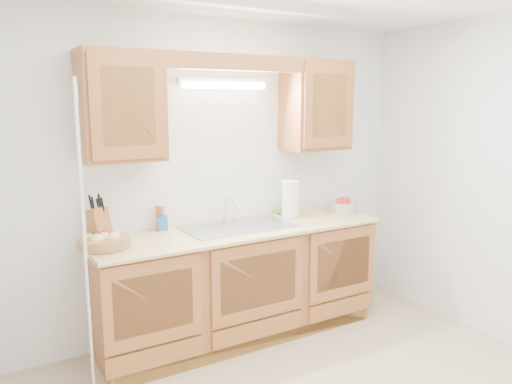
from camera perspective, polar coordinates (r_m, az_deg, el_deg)
room at (r=2.83m, az=9.59°, el=-2.27°), size 3.52×3.50×2.50m
base_cabinets at (r=4.02m, az=-2.01°, el=-10.38°), size 2.20×0.60×0.86m
countertop at (r=3.87m, az=-1.94°, el=-4.34°), size 2.30×0.63×0.04m
upper_cabinet_left at (r=3.57m, az=-15.18°, el=9.42°), size 0.55×0.33×0.75m
upper_cabinet_right at (r=4.32m, az=6.85°, el=9.80°), size 0.55×0.33×0.75m
valance at (r=3.76m, az=-2.10°, el=14.60°), size 2.20×0.05×0.12m
fluorescent_fixture at (r=3.95m, az=-3.69°, el=12.30°), size 0.76×0.08×0.08m
sink at (r=3.90m, az=-2.09°, el=-5.01°), size 0.84×0.46×0.36m
wire_shelf_pole at (r=3.21m, az=-18.95°, el=-5.76°), size 0.03×0.03×2.00m
outlet_plate at (r=4.57m, az=6.68°, el=1.34°), size 0.08×0.01×0.12m
fruit_basket at (r=3.48m, az=-16.94°, el=-5.35°), size 0.34×0.34×0.10m
knife_block at (r=3.61m, az=-17.59°, el=-3.58°), size 0.18×0.22×0.34m
orange_canister at (r=3.85m, az=-10.86°, el=-2.75°), size 0.08×0.08×0.20m
soap_bottle at (r=3.83m, az=-10.70°, el=-3.11°), size 0.08×0.09×0.16m
sponge at (r=4.34m, az=2.71°, el=-2.31°), size 0.13×0.10×0.02m
paper_towel at (r=4.18m, az=3.94°, el=-0.82°), size 0.18×0.18×0.36m
apple_bowl at (r=4.43m, az=9.80°, el=-1.57°), size 0.28×0.28×0.13m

